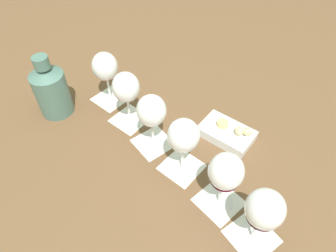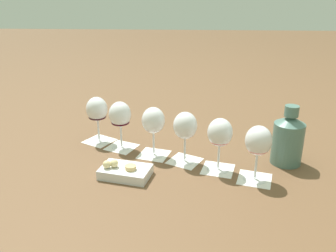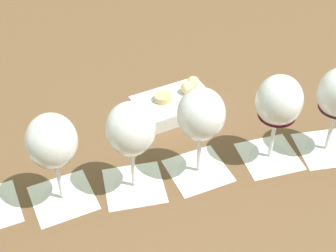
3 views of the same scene
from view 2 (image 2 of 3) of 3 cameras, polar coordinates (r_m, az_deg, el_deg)
ground_plane at (r=1.25m, az=-0.21°, el=-5.19°), size 8.00×8.00×0.00m
tasting_card_0 at (r=1.15m, az=13.72°, el=-8.25°), size 0.12×0.12×0.00m
tasting_card_1 at (r=1.19m, az=8.01°, el=-6.86°), size 0.12×0.12×0.00m
tasting_card_2 at (r=1.23m, az=2.67°, el=-5.60°), size 0.14×0.14×0.00m
tasting_card_3 at (r=1.28m, az=-2.28°, el=-4.58°), size 0.12×0.12×0.00m
tasting_card_4 at (r=1.34m, az=-7.43°, el=-3.37°), size 0.13×0.13×0.00m
tasting_card_5 at (r=1.41m, az=-10.96°, el=-2.34°), size 0.14×0.14×0.00m
wine_glass_0 at (r=1.10m, az=14.26°, el=-2.72°), size 0.08×0.08×0.18m
wine_glass_1 at (r=1.14m, az=8.32°, el=-1.45°), size 0.08×0.08×0.18m
wine_glass_2 at (r=1.18m, az=2.77°, el=-0.33°), size 0.08×0.08×0.18m
wine_glass_3 at (r=1.23m, az=-2.37°, el=0.53°), size 0.08×0.08×0.18m
wine_glass_4 at (r=1.30m, az=-7.69°, el=1.54°), size 0.08×0.08×0.18m
wine_glass_5 at (r=1.37m, az=-11.32°, el=2.35°), size 0.08×0.08×0.18m
ceramic_vase at (r=1.25m, az=18.69°, el=-1.96°), size 0.10×0.10×0.20m
snack_dish at (r=1.14m, az=-6.97°, el=-7.22°), size 0.17×0.13×0.06m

